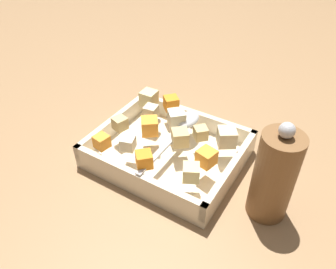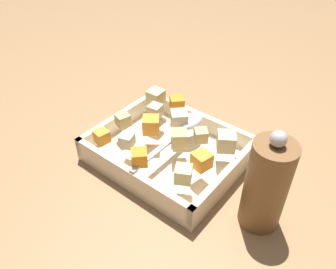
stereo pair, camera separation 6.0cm
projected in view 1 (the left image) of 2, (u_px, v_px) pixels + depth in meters
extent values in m
plane|color=#936D47|center=(168.00, 165.00, 0.66)|extent=(4.00, 4.00, 0.00)
cube|color=beige|center=(168.00, 156.00, 0.67)|extent=(0.28, 0.23, 0.01)
cube|color=beige|center=(135.00, 180.00, 0.58)|extent=(0.28, 0.01, 0.04)
cube|color=beige|center=(194.00, 118.00, 0.73)|extent=(0.28, 0.01, 0.04)
cube|color=beige|center=(115.00, 124.00, 0.71)|extent=(0.01, 0.23, 0.04)
cube|color=beige|center=(231.00, 171.00, 0.60)|extent=(0.01, 0.23, 0.04)
cube|color=orange|center=(144.00, 160.00, 0.58)|extent=(0.04, 0.04, 0.03)
cube|color=orange|center=(150.00, 126.00, 0.65)|extent=(0.04, 0.04, 0.03)
cube|color=orange|center=(102.00, 141.00, 0.62)|extent=(0.03, 0.03, 0.02)
cube|color=orange|center=(171.00, 103.00, 0.72)|extent=(0.04, 0.04, 0.03)
cube|color=orange|center=(206.00, 157.00, 0.58)|extent=(0.04, 0.04, 0.03)
cube|color=tan|center=(201.00, 133.00, 0.64)|extent=(0.03, 0.03, 0.02)
cube|color=tan|center=(120.00, 123.00, 0.66)|extent=(0.03, 0.03, 0.03)
cube|color=#E0CC89|center=(149.00, 98.00, 0.73)|extent=(0.03, 0.03, 0.03)
cube|color=beige|center=(227.00, 137.00, 0.62)|extent=(0.05, 0.05, 0.03)
cube|color=#E0CC89|center=(191.00, 172.00, 0.55)|extent=(0.04, 0.04, 0.03)
cube|color=tan|center=(180.00, 137.00, 0.62)|extent=(0.04, 0.04, 0.03)
cube|color=beige|center=(151.00, 112.00, 0.69)|extent=(0.03, 0.03, 0.03)
cube|color=beige|center=(177.00, 118.00, 0.67)|extent=(0.05, 0.05, 0.03)
cube|color=beige|center=(128.00, 143.00, 0.61)|extent=(0.03, 0.03, 0.02)
ellipsoid|color=silver|center=(190.00, 120.00, 0.68)|extent=(0.04, 0.06, 0.02)
cube|color=silver|center=(162.00, 151.00, 0.61)|extent=(0.01, 0.15, 0.01)
cylinder|color=brown|center=(274.00, 177.00, 0.53)|extent=(0.07, 0.07, 0.16)
sphere|color=#B7B7BC|center=(287.00, 130.00, 0.47)|extent=(0.02, 0.02, 0.02)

